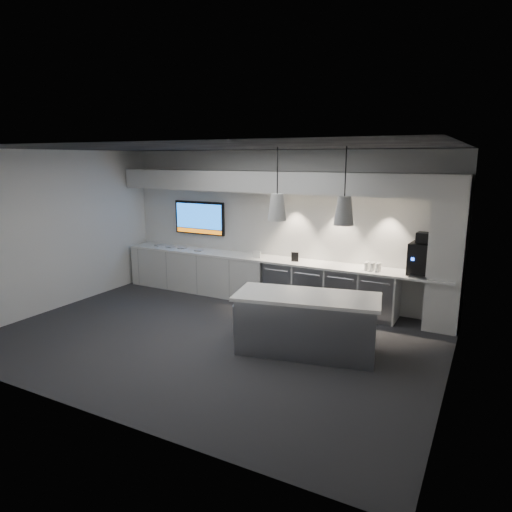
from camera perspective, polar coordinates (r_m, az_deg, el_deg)
The scene contains 28 objects.
floor at distance 7.50m, azimuth -5.46°, elevation -10.22°, with size 7.00×7.00×0.00m, color #29292B.
ceiling at distance 6.94m, azimuth -5.98°, elevation 13.34°, with size 7.00×7.00×0.00m, color black.
wall_back at distance 9.23m, azimuth 2.88°, elevation 3.74°, with size 7.00×7.00×0.00m, color silver.
wall_front at distance 5.23m, azimuth -20.99°, elevation -3.63°, with size 7.00×7.00×0.00m, color silver.
wall_left at distance 9.44m, azimuth -23.76°, elevation 2.92°, with size 7.00×7.00×0.00m, color silver.
wall_right at distance 5.95m, azimuth 23.75°, elevation -2.02°, with size 7.00×7.00×0.00m, color silver.
back_counter at distance 9.05m, azimuth 1.97°, elevation -0.41°, with size 6.80×0.65×0.04m, color white.
left_base_cabinets at distance 10.02m, azimuth -7.09°, elevation -1.90°, with size 3.30×0.63×0.86m, color silver.
fridge_unit_a at distance 9.06m, azimuth 3.38°, elevation -3.38°, with size 0.60×0.61×0.85m, color gray.
fridge_unit_b at distance 8.83m, azimuth 7.11°, elevation -3.87°, with size 0.60×0.61×0.85m, color gray.
fridge_unit_c at distance 8.64m, azimuth 11.03°, elevation -4.37°, with size 0.60×0.61×0.85m, color gray.
fridge_unit_d at distance 8.49m, azimuth 15.11°, elevation -4.86°, with size 0.60×0.61×0.85m, color gray.
backsplash at distance 8.77m, azimuth 9.97°, elevation 3.46°, with size 4.60×0.03×1.30m, color silver.
soffit at distance 8.87m, azimuth 2.12°, elevation 9.25°, with size 6.90×0.60×0.40m, color silver.
column at distance 8.15m, azimuth 22.75°, elevation 0.25°, with size 0.55×0.55×2.60m, color silver.
wall_tv at distance 10.12m, azimuth -7.08°, elevation 4.75°, with size 1.25×0.07×0.72m.
island at distance 6.86m, azimuth 6.34°, elevation -8.40°, with size 2.24×1.31×0.89m.
bin at distance 7.54m, azimuth -1.60°, elevation -8.02°, with size 0.35×0.35×0.50m, color gray.
coffee_machine at distance 8.21m, azimuth 20.06°, elevation -0.18°, with size 0.44×0.60×0.73m.
sign_black at distance 8.78m, azimuth 4.88°, elevation -0.11°, with size 0.14×0.02×0.18m, color black.
sign_white at distance 9.06m, azimuth 0.11°, elevation 0.19°, with size 0.18×0.02×0.14m, color white.
cup_cluster at distance 8.29m, azimuth 14.36°, elevation -1.30°, with size 0.27×0.17×0.15m, color white, non-canonical shape.
tray_a at distance 10.56m, azimuth -12.05°, elevation 1.33°, with size 0.16×0.16×0.03m, color #9C9C9C.
tray_b at distance 10.32m, azimuth -10.65°, elevation 1.14°, with size 0.16×0.16×0.03m, color #9C9C9C.
tray_c at distance 10.14m, azimuth -9.21°, elevation 1.00°, with size 0.16×0.16×0.03m, color #9C9C9C.
tray_d at distance 9.83m, azimuth -7.18°, elevation 0.71°, with size 0.16×0.16×0.03m, color #9C9C9C.
pendant_left at distance 6.66m, azimuth 2.66°, elevation 6.15°, with size 0.27×0.27×1.09m.
pendant_right at distance 6.30m, azimuth 10.95°, elevation 5.60°, with size 0.27×0.27×1.09m.
Camera 1 is at (3.84, -5.78, 2.85)m, focal length 32.00 mm.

